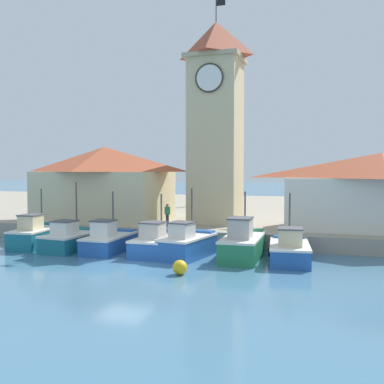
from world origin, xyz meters
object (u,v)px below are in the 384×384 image
at_px(warehouse_right, 381,191).
at_px(mooring_buoy, 180,267).
at_px(fishing_boat_left_outer, 71,239).
at_px(dock_worker_near_tower, 167,215).
at_px(fishing_boat_mid_left, 158,243).
at_px(fishing_boat_left_inner, 109,241).
at_px(fishing_boat_right_inner, 289,250).
at_px(clock_tower, 216,119).
at_px(fishing_boat_mid_right, 243,244).
at_px(fishing_boat_far_left, 37,235).
at_px(port_crane_near, 218,150).
at_px(fishing_boat_center, 187,244).
at_px(warehouse_left, 105,183).

distance_m(warehouse_right, mooring_buoy, 15.82).
height_order(fishing_boat_left_outer, dock_worker_near_tower, fishing_boat_left_outer).
relative_size(fishing_boat_left_outer, fishing_boat_mid_left, 0.94).
height_order(fishing_boat_left_inner, fishing_boat_right_inner, fishing_boat_right_inner).
relative_size(fishing_boat_mid_left, dock_worker_near_tower, 2.83).
bearing_deg(warehouse_right, clock_tower, 175.17).
bearing_deg(fishing_boat_mid_left, fishing_boat_mid_right, 2.85).
xyz_separation_m(fishing_boat_right_inner, clock_tower, (-6.34, 8.15, 8.24)).
xyz_separation_m(fishing_boat_far_left, dock_worker_near_tower, (7.17, 5.15, 1.08)).
bearing_deg(fishing_boat_right_inner, fishing_boat_left_inner, -178.28).
distance_m(fishing_boat_left_inner, fishing_boat_right_inner, 10.91).
bearing_deg(fishing_boat_mid_left, warehouse_right, 29.18).
bearing_deg(mooring_buoy, fishing_boat_mid_right, 66.22).
xyz_separation_m(warehouse_right, port_crane_near, (-15.70, 17.84, 3.60)).
xyz_separation_m(fishing_boat_far_left, mooring_buoy, (11.48, -4.45, -0.42)).
relative_size(fishing_boat_center, warehouse_right, 0.35).
distance_m(fishing_boat_left_outer, port_crane_near, 26.46).
bearing_deg(clock_tower, fishing_boat_left_outer, -129.75).
bearing_deg(fishing_boat_mid_left, fishing_boat_left_inner, -175.73).
bearing_deg(fishing_boat_mid_right, fishing_boat_center, -167.82).
distance_m(fishing_boat_left_inner, port_crane_near, 26.18).
bearing_deg(fishing_boat_mid_right, dock_worker_near_tower, 143.25).
distance_m(clock_tower, port_crane_near, 17.44).
xyz_separation_m(fishing_boat_mid_right, fishing_boat_right_inner, (2.64, -0.16, -0.15)).
relative_size(fishing_boat_left_outer, mooring_buoy, 5.97).
distance_m(clock_tower, warehouse_right, 12.76).
bearing_deg(mooring_buoy, fishing_boat_left_outer, 154.31).
distance_m(fishing_boat_far_left, fishing_boat_right_inner, 16.23).
bearing_deg(warehouse_right, fishing_boat_left_inner, -155.09).
relative_size(fishing_boat_mid_left, warehouse_right, 0.37).
relative_size(fishing_boat_center, dock_worker_near_tower, 2.69).
bearing_deg(fishing_boat_right_inner, dock_worker_near_tower, 151.30).
height_order(fishing_boat_mid_left, warehouse_left, warehouse_left).
bearing_deg(fishing_boat_center, fishing_boat_right_inner, 5.06).
bearing_deg(port_crane_near, fishing_boat_left_inner, -91.00).
bearing_deg(port_crane_near, fishing_boat_left_outer, -96.78).
xyz_separation_m(fishing_boat_right_inner, warehouse_right, (5.24, 7.17, 2.98)).
bearing_deg(fishing_boat_left_outer, fishing_boat_left_inner, 2.52).
bearing_deg(fishing_boat_right_inner, port_crane_near, 112.69).
distance_m(fishing_boat_right_inner, warehouse_left, 17.07).
bearing_deg(warehouse_left, mooring_buoy, -48.15).
bearing_deg(mooring_buoy, clock_tower, 97.08).
bearing_deg(fishing_boat_left_outer, mooring_buoy, -25.69).
height_order(clock_tower, warehouse_right, clock_tower).
bearing_deg(warehouse_left, dock_worker_near_tower, -18.57).
height_order(fishing_boat_far_left, clock_tower, clock_tower).
xyz_separation_m(fishing_boat_mid_left, clock_tower, (1.43, 8.24, 8.22)).
bearing_deg(fishing_boat_mid_right, mooring_buoy, -113.78).
bearing_deg(fishing_boat_left_inner, mooring_buoy, -35.05).
bearing_deg(dock_worker_near_tower, fishing_boat_mid_left, -75.60).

